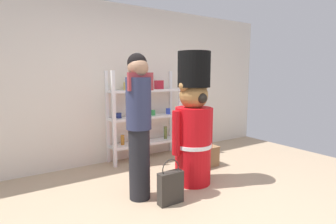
{
  "coord_description": "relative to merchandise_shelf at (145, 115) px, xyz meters",
  "views": [
    {
      "loc": [
        -1.75,
        -2.02,
        1.45
      ],
      "look_at": [
        0.0,
        0.67,
        1.0
      ],
      "focal_mm": 28.35,
      "sensor_mm": 36.0,
      "label": 1
    }
  ],
  "objects": [
    {
      "name": "ground_plane",
      "position": [
        -0.39,
        -1.98,
        -0.76
      ],
      "size": [
        6.4,
        6.4,
        0.0
      ],
      "primitive_type": "plane",
      "color": "tan"
    },
    {
      "name": "back_wall",
      "position": [
        -0.39,
        0.22,
        0.54
      ],
      "size": [
        6.4,
        0.12,
        2.6
      ],
      "primitive_type": "cube",
      "color": "silver",
      "rests_on": "ground_plane"
    },
    {
      "name": "merchandise_shelf",
      "position": [
        0.0,
        0.0,
        0.0
      ],
      "size": [
        1.3,
        0.35,
        1.52
      ],
      "color": "white",
      "rests_on": "ground_plane"
    },
    {
      "name": "teddy_bear_guard",
      "position": [
        0.02,
        -1.3,
        0.06
      ],
      "size": [
        0.65,
        0.5,
        1.75
      ],
      "color": "red",
      "rests_on": "ground_plane"
    },
    {
      "name": "person_shopper",
      "position": [
        -0.79,
        -1.32,
        0.17
      ],
      "size": [
        0.3,
        0.29,
        1.69
      ],
      "color": "black",
      "rests_on": "ground_plane"
    },
    {
      "name": "shopping_bag",
      "position": [
        -0.56,
        -1.63,
        -0.57
      ],
      "size": [
        0.3,
        0.11,
        0.52
      ],
      "color": "#332D28",
      "rests_on": "ground_plane"
    },
    {
      "name": "display_crate",
      "position": [
        0.58,
        -0.9,
        -0.6
      ],
      "size": [
        0.46,
        0.25,
        0.32
      ],
      "color": "olive",
      "rests_on": "ground_plane"
    }
  ]
}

